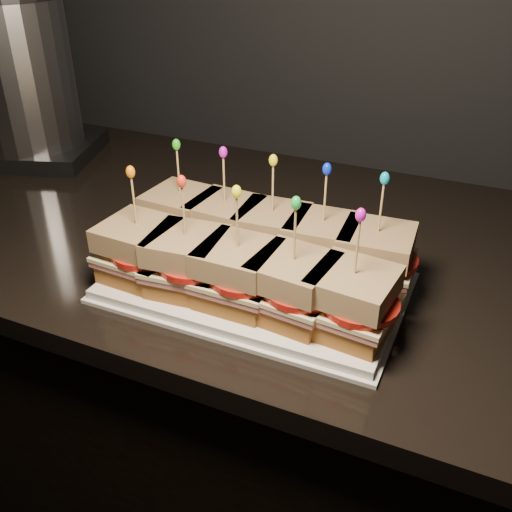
% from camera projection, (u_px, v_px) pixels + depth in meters
% --- Properties ---
extents(cabinet, '(2.32, 0.68, 0.86)m').
position_uv_depth(cabinet, '(404.00, 475.00, 1.09)').
color(cabinet, black).
rests_on(cabinet, ground).
extents(granite_slab, '(2.36, 0.72, 0.03)m').
position_uv_depth(granite_slab, '(444.00, 279.00, 0.86)').
color(granite_slab, black).
rests_on(granite_slab, cabinet).
extents(platter, '(0.40, 0.25, 0.02)m').
position_uv_depth(platter, '(256.00, 284.00, 0.80)').
color(platter, white).
rests_on(platter, granite_slab).
extents(platter_rim, '(0.41, 0.26, 0.01)m').
position_uv_depth(platter_rim, '(256.00, 288.00, 0.80)').
color(platter_rim, white).
rests_on(platter_rim, granite_slab).
extents(sandwich_0_bread_bot, '(0.10, 0.10, 0.03)m').
position_uv_depth(sandwich_0_bread_bot, '(183.00, 233.00, 0.89)').
color(sandwich_0_bread_bot, brown).
rests_on(sandwich_0_bread_bot, platter).
extents(sandwich_0_ham, '(0.11, 0.10, 0.01)m').
position_uv_depth(sandwich_0_ham, '(182.00, 223.00, 0.88)').
color(sandwich_0_ham, '#C66763').
rests_on(sandwich_0_ham, sandwich_0_bread_bot).
extents(sandwich_0_cheese, '(0.11, 0.11, 0.01)m').
position_uv_depth(sandwich_0_cheese, '(182.00, 219.00, 0.88)').
color(sandwich_0_cheese, beige).
rests_on(sandwich_0_cheese, sandwich_0_ham).
extents(sandwich_0_tomato, '(0.09, 0.09, 0.01)m').
position_uv_depth(sandwich_0_tomato, '(186.00, 218.00, 0.86)').
color(sandwich_0_tomato, red).
rests_on(sandwich_0_tomato, sandwich_0_cheese).
extents(sandwich_0_bread_top, '(0.10, 0.10, 0.03)m').
position_uv_depth(sandwich_0_bread_top, '(181.00, 202.00, 0.86)').
color(sandwich_0_bread_top, '#633312').
rests_on(sandwich_0_bread_top, sandwich_0_tomato).
extents(sandwich_0_pick, '(0.00, 0.00, 0.09)m').
position_uv_depth(sandwich_0_pick, '(178.00, 174.00, 0.84)').
color(sandwich_0_pick, tan).
rests_on(sandwich_0_pick, sandwich_0_bread_top).
extents(sandwich_0_frill, '(0.01, 0.01, 0.02)m').
position_uv_depth(sandwich_0_frill, '(176.00, 145.00, 0.81)').
color(sandwich_0_frill, green).
rests_on(sandwich_0_frill, sandwich_0_pick).
extents(sandwich_1_bread_bot, '(0.10, 0.10, 0.03)m').
position_uv_depth(sandwich_1_bread_bot, '(226.00, 242.00, 0.86)').
color(sandwich_1_bread_bot, brown).
rests_on(sandwich_1_bread_bot, platter).
extents(sandwich_1_ham, '(0.11, 0.10, 0.01)m').
position_uv_depth(sandwich_1_ham, '(226.00, 232.00, 0.85)').
color(sandwich_1_ham, '#C66763').
rests_on(sandwich_1_ham, sandwich_1_bread_bot).
extents(sandwich_1_cheese, '(0.11, 0.11, 0.01)m').
position_uv_depth(sandwich_1_cheese, '(225.00, 228.00, 0.85)').
color(sandwich_1_cheese, beige).
rests_on(sandwich_1_cheese, sandwich_1_ham).
extents(sandwich_1_tomato, '(0.09, 0.09, 0.01)m').
position_uv_depth(sandwich_1_tomato, '(231.00, 227.00, 0.84)').
color(sandwich_1_tomato, red).
rests_on(sandwich_1_tomato, sandwich_1_cheese).
extents(sandwich_1_bread_top, '(0.10, 0.10, 0.03)m').
position_uv_depth(sandwich_1_bread_top, '(225.00, 211.00, 0.83)').
color(sandwich_1_bread_top, '#633312').
rests_on(sandwich_1_bread_top, sandwich_1_tomato).
extents(sandwich_1_pick, '(0.00, 0.00, 0.09)m').
position_uv_depth(sandwich_1_pick, '(224.00, 182.00, 0.81)').
color(sandwich_1_pick, tan).
rests_on(sandwich_1_pick, sandwich_1_bread_top).
extents(sandwich_1_frill, '(0.01, 0.01, 0.02)m').
position_uv_depth(sandwich_1_frill, '(223.00, 152.00, 0.79)').
color(sandwich_1_frill, '#C410C5').
rests_on(sandwich_1_frill, sandwich_1_pick).
extents(sandwich_2_bread_bot, '(0.10, 0.10, 0.03)m').
position_uv_depth(sandwich_2_bread_bot, '(272.00, 252.00, 0.83)').
color(sandwich_2_bread_bot, brown).
rests_on(sandwich_2_bread_bot, platter).
extents(sandwich_2_ham, '(0.11, 0.10, 0.01)m').
position_uv_depth(sandwich_2_ham, '(272.00, 242.00, 0.83)').
color(sandwich_2_ham, '#C66763').
rests_on(sandwich_2_ham, sandwich_2_bread_bot).
extents(sandwich_2_cheese, '(0.11, 0.11, 0.01)m').
position_uv_depth(sandwich_2_cheese, '(272.00, 238.00, 0.82)').
color(sandwich_2_cheese, beige).
rests_on(sandwich_2_cheese, sandwich_2_ham).
extents(sandwich_2_tomato, '(0.09, 0.09, 0.01)m').
position_uv_depth(sandwich_2_tomato, '(278.00, 237.00, 0.81)').
color(sandwich_2_tomato, red).
rests_on(sandwich_2_tomato, sandwich_2_cheese).
extents(sandwich_2_bread_top, '(0.10, 0.10, 0.03)m').
position_uv_depth(sandwich_2_bread_top, '(272.00, 221.00, 0.81)').
color(sandwich_2_bread_top, '#633312').
rests_on(sandwich_2_bread_top, sandwich_2_tomato).
extents(sandwich_2_pick, '(0.00, 0.00, 0.09)m').
position_uv_depth(sandwich_2_pick, '(273.00, 191.00, 0.78)').
color(sandwich_2_pick, tan).
rests_on(sandwich_2_pick, sandwich_2_bread_top).
extents(sandwich_2_frill, '(0.01, 0.01, 0.02)m').
position_uv_depth(sandwich_2_frill, '(273.00, 160.00, 0.76)').
color(sandwich_2_frill, yellow).
rests_on(sandwich_2_frill, sandwich_2_pick).
extents(sandwich_3_bread_bot, '(0.10, 0.10, 0.03)m').
position_uv_depth(sandwich_3_bread_bot, '(321.00, 263.00, 0.81)').
color(sandwich_3_bread_bot, brown).
rests_on(sandwich_3_bread_bot, platter).
extents(sandwich_3_ham, '(0.11, 0.10, 0.01)m').
position_uv_depth(sandwich_3_ham, '(321.00, 253.00, 0.80)').
color(sandwich_3_ham, '#C66763').
rests_on(sandwich_3_ham, sandwich_3_bread_bot).
extents(sandwich_3_cheese, '(0.11, 0.11, 0.01)m').
position_uv_depth(sandwich_3_cheese, '(322.00, 249.00, 0.80)').
color(sandwich_3_cheese, beige).
rests_on(sandwich_3_cheese, sandwich_3_ham).
extents(sandwich_3_tomato, '(0.09, 0.09, 0.01)m').
position_uv_depth(sandwich_3_tomato, '(329.00, 248.00, 0.78)').
color(sandwich_3_tomato, red).
rests_on(sandwich_3_tomato, sandwich_3_cheese).
extents(sandwich_3_bread_top, '(0.10, 0.10, 0.03)m').
position_uv_depth(sandwich_3_bread_top, '(323.00, 231.00, 0.78)').
color(sandwich_3_bread_top, '#633312').
rests_on(sandwich_3_bread_top, sandwich_3_tomato).
extents(sandwich_3_pick, '(0.00, 0.00, 0.09)m').
position_uv_depth(sandwich_3_pick, '(325.00, 201.00, 0.76)').
color(sandwich_3_pick, tan).
rests_on(sandwich_3_pick, sandwich_3_bread_top).
extents(sandwich_3_frill, '(0.01, 0.01, 0.02)m').
position_uv_depth(sandwich_3_frill, '(327.00, 169.00, 0.74)').
color(sandwich_3_frill, '#0B25E4').
rests_on(sandwich_3_frill, sandwich_3_pick).
extents(sandwich_4_bread_bot, '(0.10, 0.10, 0.03)m').
position_uv_depth(sandwich_4_bread_bot, '(373.00, 275.00, 0.78)').
color(sandwich_4_bread_bot, brown).
rests_on(sandwich_4_bread_bot, platter).
extents(sandwich_4_ham, '(0.11, 0.10, 0.01)m').
position_uv_depth(sandwich_4_ham, '(374.00, 265.00, 0.77)').
color(sandwich_4_ham, '#C66763').
rests_on(sandwich_4_ham, sandwich_4_bread_bot).
extents(sandwich_4_cheese, '(0.11, 0.11, 0.01)m').
position_uv_depth(sandwich_4_cheese, '(375.00, 260.00, 0.77)').
color(sandwich_4_cheese, beige).
rests_on(sandwich_4_cheese, sandwich_4_ham).
extents(sandwich_4_tomato, '(0.09, 0.09, 0.01)m').
position_uv_depth(sandwich_4_tomato, '(383.00, 259.00, 0.76)').
color(sandwich_4_tomato, red).
rests_on(sandwich_4_tomato, sandwich_4_cheese).
extents(sandwich_4_bread_top, '(0.10, 0.10, 0.03)m').
position_uv_depth(sandwich_4_bread_top, '(377.00, 242.00, 0.75)').
color(sandwich_4_bread_top, '#633312').
rests_on(sandwich_4_bread_top, sandwich_4_tomato).
extents(sandwich_4_pick, '(0.00, 0.00, 0.09)m').
position_uv_depth(sandwich_4_pick, '(381.00, 211.00, 0.73)').
color(sandwich_4_pick, tan).
rests_on(sandwich_4_pick, sandwich_4_bread_top).
extents(sandwich_4_frill, '(0.01, 0.01, 0.02)m').
position_uv_depth(sandwich_4_frill, '(385.00, 178.00, 0.71)').
color(sandwich_4_frill, '#0A98BC').
rests_on(sandwich_4_frill, sandwich_4_pick).
extents(sandwich_5_bread_bot, '(0.10, 0.10, 0.03)m').
position_uv_depth(sandwich_5_bread_bot, '(142.00, 267.00, 0.80)').
color(sandwich_5_bread_bot, brown).
rests_on(sandwich_5_bread_bot, platter).
extents(sandwich_5_ham, '(0.11, 0.10, 0.01)m').
position_uv_depth(sandwich_5_ham, '(141.00, 257.00, 0.79)').
color(sandwich_5_ham, '#C66763').
rests_on(sandwich_5_ham, sandwich_5_bread_bot).
extents(sandwich_5_cheese, '(0.11, 0.11, 0.01)m').
position_uv_depth(sandwich_5_cheese, '(140.00, 252.00, 0.79)').
color(sandwich_5_cheese, beige).
rests_on(sandwich_5_cheese, sandwich_5_ham).
extents(sandwich_5_tomato, '(0.09, 0.09, 0.01)m').
position_uv_depth(sandwich_5_tomato, '(144.00, 252.00, 0.77)').
color(sandwich_5_tomato, red).
rests_on(sandwich_5_tomato, sandwich_5_cheese).
extents(sandwich_5_bread_top, '(0.10, 0.10, 0.03)m').
position_uv_depth(sandwich_5_bread_top, '(138.00, 235.00, 0.77)').
color(sandwich_5_bread_top, '#633312').
rests_on(sandwich_5_bread_top, sandwich_5_tomato).
extents(sandwich_5_pick, '(0.00, 0.00, 0.09)m').
position_uv_depth(sandwich_5_pick, '(134.00, 204.00, 0.75)').
color(sandwich_5_pick, tan).
rests_on(sandwich_5_pick, sandwich_5_bread_top).
extents(sandwich_5_frill, '(0.01, 0.01, 0.02)m').
position_uv_depth(sandwich_5_frill, '(130.00, 172.00, 0.73)').
color(sandwich_5_frill, orange).
rests_on(sandwich_5_frill, sandwich_5_pick).
extents(sandwich_6_bread_bot, '(0.10, 0.10, 0.03)m').
position_uv_depth(sandwich_6_bread_bot, '(188.00, 279.00, 0.77)').
color(sandwich_6_bread_bot, brown).
rests_on(sandwich_6_bread_bot, platter).
extents(sandwich_6_ham, '(0.11, 0.11, 0.01)m').
position_uv_depth(sandwich_6_ham, '(188.00, 269.00, 0.76)').
color(sandwich_6_ham, '#C66763').
rests_on(sandwich_6_ham, sandwich_6_bread_bot).
extents(sandwich_6_cheese, '(0.11, 0.11, 0.01)m').
position_uv_depth(sandwich_6_cheese, '(187.00, 264.00, 0.76)').
color(sandwich_6_cheese, beige).
rests_on(sandwich_6_cheese, sandwich_6_ham).
extents(sandwich_6_tomato, '(0.09, 0.09, 0.01)m').
position_uv_depth(sandwich_6_tomato, '(193.00, 263.00, 0.75)').
color(sandwich_6_tomato, red).
rests_on(sandwich_6_tomato, sandwich_6_cheese).
extents(sandwich_6_bread_top, '(0.10, 0.10, 0.03)m').
position_uv_depth(sandwich_6_bread_top, '(186.00, 246.00, 0.75)').
color(sandwich_6_bread_top, '#633312').
rests_on(sandwich_6_bread_top, sandwich_6_tomato).
extents(sandwich_6_pick, '(0.00, 0.00, 0.09)m').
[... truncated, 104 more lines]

